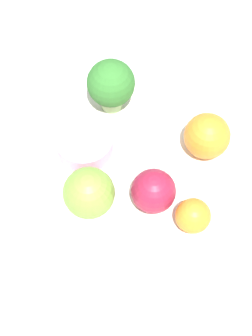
{
  "coord_description": "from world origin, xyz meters",
  "views": [
    {
      "loc": [
        0.24,
        0.15,
        0.56
      ],
      "look_at": [
        0.0,
        0.0,
        0.07
      ],
      "focal_mm": 60.0,
      "sensor_mm": 36.0,
      "label": 1
    }
  ],
  "objects_px": {
    "apple_red": "(153,191)",
    "orange_front": "(207,136)",
    "apple_green": "(89,193)",
    "bowl": "(126,181)",
    "orange_back": "(193,216)",
    "broccoli": "(111,85)",
    "small_cup": "(84,145)"
  },
  "relations": [
    {
      "from": "small_cup",
      "to": "orange_back",
      "type": "bearing_deg",
      "value": 85.5
    },
    {
      "from": "apple_green",
      "to": "orange_front",
      "type": "height_order",
      "value": "apple_green"
    },
    {
      "from": "apple_red",
      "to": "apple_green",
      "type": "distance_m",
      "value": 0.06
    },
    {
      "from": "small_cup",
      "to": "broccoli",
      "type": "bearing_deg",
      "value": -172.71
    },
    {
      "from": "orange_back",
      "to": "apple_red",
      "type": "bearing_deg",
      "value": -89.37
    },
    {
      "from": "apple_green",
      "to": "small_cup",
      "type": "height_order",
      "value": "apple_green"
    },
    {
      "from": "broccoli",
      "to": "apple_red",
      "type": "relative_size",
      "value": 1.47
    },
    {
      "from": "apple_green",
      "to": "broccoli",
      "type": "bearing_deg",
      "value": -156.04
    },
    {
      "from": "broccoli",
      "to": "apple_green",
      "type": "xyz_separation_m",
      "value": [
        0.11,
        0.05,
        -0.01
      ]
    },
    {
      "from": "broccoli",
      "to": "orange_front",
      "type": "height_order",
      "value": "broccoli"
    },
    {
      "from": "apple_red",
      "to": "small_cup",
      "type": "xyz_separation_m",
      "value": [
        -0.01,
        -0.09,
        -0.01
      ]
    },
    {
      "from": "bowl",
      "to": "apple_green",
      "type": "distance_m",
      "value": 0.07
    },
    {
      "from": "orange_front",
      "to": "small_cup",
      "type": "height_order",
      "value": "orange_front"
    },
    {
      "from": "apple_red",
      "to": "apple_green",
      "type": "relative_size",
      "value": 0.87
    },
    {
      "from": "apple_green",
      "to": "orange_front",
      "type": "distance_m",
      "value": 0.14
    },
    {
      "from": "apple_green",
      "to": "apple_red",
      "type": "bearing_deg",
      "value": 126.4
    },
    {
      "from": "small_cup",
      "to": "orange_front",
      "type": "bearing_deg",
      "value": 124.39
    },
    {
      "from": "bowl",
      "to": "orange_back",
      "type": "xyz_separation_m",
      "value": [
        0.01,
        0.08,
        0.04
      ]
    },
    {
      "from": "broccoli",
      "to": "apple_red",
      "type": "height_order",
      "value": "broccoli"
    },
    {
      "from": "bowl",
      "to": "apple_red",
      "type": "bearing_deg",
      "value": 72.35
    },
    {
      "from": "orange_front",
      "to": "apple_red",
      "type": "bearing_deg",
      "value": -8.82
    },
    {
      "from": "orange_back",
      "to": "small_cup",
      "type": "height_order",
      "value": "orange_back"
    },
    {
      "from": "orange_back",
      "to": "small_cup",
      "type": "relative_size",
      "value": 0.58
    },
    {
      "from": "apple_green",
      "to": "small_cup",
      "type": "bearing_deg",
      "value": -139.12
    },
    {
      "from": "apple_green",
      "to": "bowl",
      "type": "bearing_deg",
      "value": 168.66
    },
    {
      "from": "broccoli",
      "to": "orange_back",
      "type": "relative_size",
      "value": 1.89
    },
    {
      "from": "orange_front",
      "to": "bowl",
      "type": "bearing_deg",
      "value": -37.1
    },
    {
      "from": "apple_red",
      "to": "apple_green",
      "type": "bearing_deg",
      "value": -53.6
    },
    {
      "from": "apple_red",
      "to": "orange_back",
      "type": "distance_m",
      "value": 0.04
    },
    {
      "from": "apple_red",
      "to": "orange_front",
      "type": "relative_size",
      "value": 0.93
    },
    {
      "from": "broccoli",
      "to": "orange_back",
      "type": "bearing_deg",
      "value": 62.62
    },
    {
      "from": "bowl",
      "to": "orange_back",
      "type": "distance_m",
      "value": 0.09
    }
  ]
}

